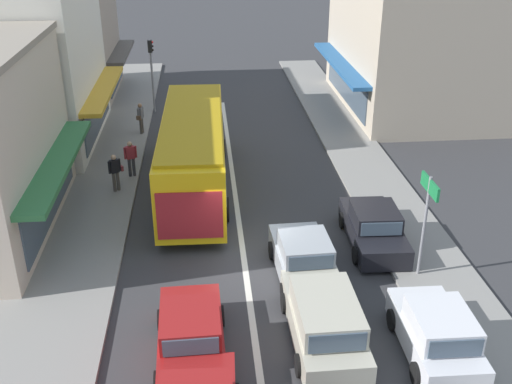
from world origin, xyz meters
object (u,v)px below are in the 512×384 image
pedestrian_with_handbag_near (141,116)px  pedestrian_far_walker (131,157)px  parked_hatchback_kerb_front (436,334)px  pedestrian_browsing_midblock (115,170)px  city_bus (193,148)px  sedan_queue_far_back (191,337)px  traffic_light_downstreet (151,64)px  wagon_queue_gap_filler (324,320)px  sedan_behind_bus_mid (304,260)px  parked_sedan_kerb_second (374,228)px  directional_road_sign (427,204)px

pedestrian_with_handbag_near → pedestrian_far_walker: same height
parked_hatchback_kerb_front → pedestrian_browsing_midblock: (-9.76, 11.05, 0.36)m
parked_hatchback_kerb_front → pedestrian_browsing_midblock: pedestrian_browsing_midblock is taller
parked_hatchback_kerb_front → city_bus: bearing=120.1°
parked_hatchback_kerb_front → sedan_queue_far_back: bearing=175.5°
parked_hatchback_kerb_front → traffic_light_downstreet: bearing=111.8°
city_bus → pedestrian_far_walker: city_bus is taller
wagon_queue_gap_filler → pedestrian_browsing_midblock: (-6.86, 10.23, 0.32)m
sedan_behind_bus_mid → parked_sedan_kerb_second: (2.81, 1.87, 0.00)m
city_bus → pedestrian_far_walker: 3.20m
sedan_behind_bus_mid → parked_hatchback_kerb_front: parked_hatchback_kerb_front is taller
pedestrian_browsing_midblock → city_bus: bearing=2.3°
pedestrian_with_handbag_near → wagon_queue_gap_filler: bearing=-69.7°
sedan_queue_far_back → parked_sedan_kerb_second: (6.45, 5.43, 0.00)m
city_bus → sedan_queue_far_back: city_bus is taller
city_bus → directional_road_sign: bearing=-45.4°
city_bus → pedestrian_with_handbag_near: bearing=112.2°
pedestrian_browsing_midblock → pedestrian_far_walker: same height
pedestrian_browsing_midblock → traffic_light_downstreet: bearing=85.3°
city_bus → traffic_light_downstreet: bearing=102.3°
pedestrian_browsing_midblock → parked_sedan_kerb_second: bearing=-27.8°
parked_sedan_kerb_second → wagon_queue_gap_filler: bearing=-118.6°
sedan_behind_bus_mid → parked_sedan_kerb_second: bearing=33.7°
parked_hatchback_kerb_front → traffic_light_downstreet: size_ratio=0.89×
sedan_behind_bus_mid → pedestrian_with_handbag_near: pedestrian_with_handbag_near is taller
sedan_behind_bus_mid → traffic_light_downstreet: 19.14m
city_bus → sedan_behind_bus_mid: size_ratio=2.56×
directional_road_sign → pedestrian_browsing_midblock: bearing=145.5°
parked_hatchback_kerb_front → pedestrian_browsing_midblock: bearing=131.4°
traffic_light_downstreet → directional_road_sign: (9.70, -18.38, -0.18)m
pedestrian_far_walker → city_bus: bearing=-25.7°
wagon_queue_gap_filler → traffic_light_downstreet: size_ratio=1.07×
parked_sedan_kerb_second → sedan_queue_far_back: bearing=-139.9°
parked_sedan_kerb_second → directional_road_sign: (0.94, -2.20, 2.01)m
sedan_queue_far_back → pedestrian_browsing_midblock: pedestrian_browsing_midblock is taller
parked_hatchback_kerb_front → traffic_light_downstreet: (-8.85, 22.13, 2.15)m
sedan_queue_far_back → parked_hatchback_kerb_front: (6.54, -0.52, 0.05)m
city_bus → sedan_behind_bus_mid: (3.57, -7.11, -1.22)m
parked_hatchback_kerb_front → pedestrian_with_handbag_near: 20.32m
sedan_queue_far_back → sedan_behind_bus_mid: (3.64, 3.55, 0.00)m
wagon_queue_gap_filler → parked_hatchback_kerb_front: bearing=-15.7°
city_bus → traffic_light_downstreet: 11.25m
wagon_queue_gap_filler → traffic_light_downstreet: bearing=105.6°
sedan_behind_bus_mid → directional_road_sign: 4.27m
directional_road_sign → sedan_behind_bus_mid: bearing=175.1°
parked_sedan_kerb_second → pedestrian_with_handbag_near: (-9.19, 12.13, 0.40)m
city_bus → sedan_queue_far_back: size_ratio=2.58×
city_bus → directional_road_sign: size_ratio=3.03×
sedan_behind_bus_mid → pedestrian_far_walker: size_ratio=2.61×
parked_hatchback_kerb_front → directional_road_sign: 4.32m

